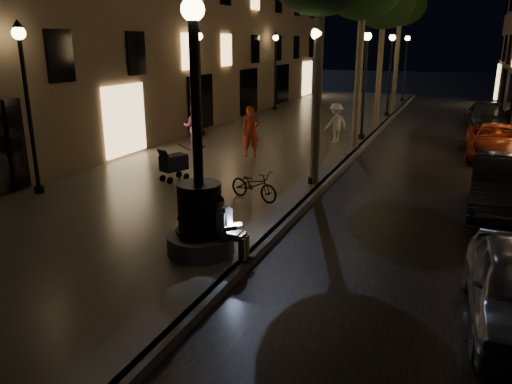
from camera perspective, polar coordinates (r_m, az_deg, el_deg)
The scene contains 23 objects.
ground at distance 22.27m, azimuth 12.17°, elevation 4.97°, with size 120.00×120.00×0.00m, color black.
cobble_lane at distance 21.97m, azimuth 19.89°, elevation 4.21°, with size 6.00×45.00×0.02m, color black.
promenade at distance 23.26m, azimuth 2.41°, elevation 6.08°, with size 8.00×45.00×0.20m, color #625D56.
curb_strip at distance 22.25m, azimuth 12.18°, elevation 5.22°, with size 0.25×45.00×0.20m, color #59595B.
fountain_lamppost at distance 10.25m, azimuth -6.47°, elevation -1.63°, with size 1.40×1.40×5.21m.
seated_man_laptop at distance 10.09m, azimuth -3.35°, elevation -3.80°, with size 0.92×0.31×1.29m.
tree_third at distance 26.86m, azimuth 14.42°, elevation 19.98°, with size 3.00×3.00×7.20m.
tree_far at distance 32.80m, azimuth 16.22°, elevation 19.71°, with size 3.00×3.00×7.50m.
lamp_curb_a at distance 15.10m, azimuth 6.84°, elevation 12.16°, with size 0.36×0.36×4.81m.
lamp_curb_b at distance 22.89m, azimuth 12.39°, elevation 13.46°, with size 0.36×0.36×4.81m.
lamp_curb_c at distance 30.79m, azimuth 15.13°, elevation 14.05°, with size 0.36×0.36×4.81m.
lamp_curb_d at distance 38.73m, azimuth 16.75°, elevation 14.39°, with size 0.36×0.36×4.81m.
lamp_left_a at distance 15.34m, azimuth -24.83°, elevation 10.83°, with size 0.36×0.36×4.81m.
lamp_left_b at distance 23.36m, azimuth -6.46°, elevation 13.79°, with size 0.36×0.36×4.81m.
lamp_left_c at distance 32.49m, azimuth 2.22°, elevation 14.72°, with size 0.36×0.36×4.81m.
stroller at distance 15.87m, azimuth -9.41°, elevation 3.30°, with size 0.75×1.14×1.17m.
car_second at distance 14.78m, azimuth 26.40°, elevation 0.61°, with size 1.60×4.59×1.51m, color black.
car_third at distance 22.00m, azimuth 25.71°, elevation 5.25°, with size 2.14×4.64×1.29m, color maroon.
car_rear at distance 28.63m, azimuth 24.89°, elevation 7.79°, with size 1.94×4.77×1.38m, color #333338.
pedestrian_red at distance 19.08m, azimuth -0.57°, elevation 6.94°, with size 0.70×0.46×1.91m, color #CA3F28.
pedestrian_pink at distance 20.77m, azimuth -7.09°, elevation 7.45°, with size 0.87×0.68×1.79m, color #C66893.
pedestrian_white at distance 22.07m, azimuth 9.13°, elevation 7.81°, with size 1.10×0.63×1.70m, color silver.
bicycle at distance 13.82m, azimuth -0.24°, elevation 0.80°, with size 0.56×1.60×0.84m, color black.
Camera 1 is at (3.71, -6.51, 4.44)m, focal length 35.00 mm.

